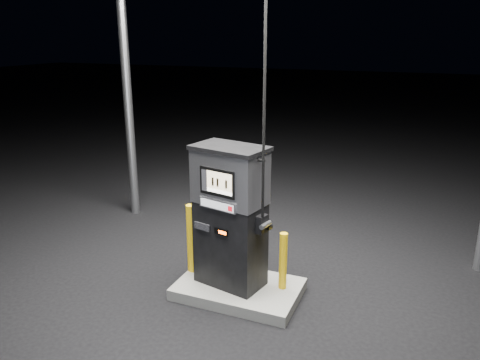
% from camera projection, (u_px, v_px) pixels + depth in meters
% --- Properties ---
extents(ground, '(80.00, 80.00, 0.00)m').
position_uv_depth(ground, '(239.00, 294.00, 6.22)').
color(ground, black).
rests_on(ground, ground).
extents(pump_island, '(1.60, 1.00, 0.15)m').
position_uv_depth(pump_island, '(239.00, 289.00, 6.20)').
color(pump_island, '#63635E').
rests_on(pump_island, ground).
extents(fuel_dispenser, '(1.07, 0.73, 3.85)m').
position_uv_depth(fuel_dispenser, '(230.00, 215.00, 5.94)').
color(fuel_dispenser, black).
rests_on(fuel_dispenser, pump_island).
extents(bollard_left, '(0.15, 0.15, 0.97)m').
position_uv_depth(bollard_left, '(192.00, 238.00, 6.39)').
color(bollard_left, yellow).
rests_on(bollard_left, pump_island).
extents(bollard_right, '(0.12, 0.12, 0.77)m').
position_uv_depth(bollard_right, '(283.00, 261.00, 5.97)').
color(bollard_right, yellow).
rests_on(bollard_right, pump_island).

